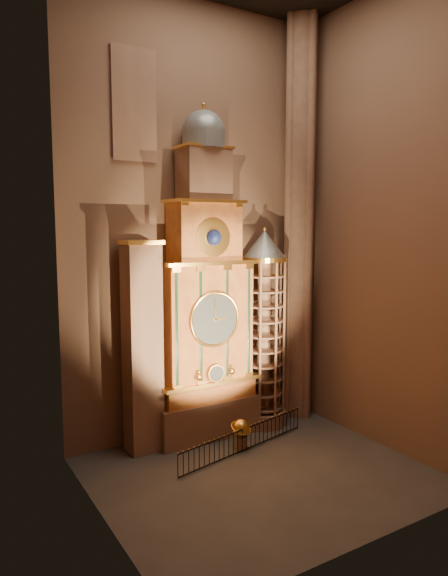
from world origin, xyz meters
TOP-DOWN VIEW (x-y plane):
  - floor at (0.00, 0.00)m, footprint 14.00×14.00m
  - wall_back at (0.00, 6.00)m, footprint 22.00×0.00m
  - wall_left at (-7.00, 0.00)m, footprint 0.00×22.00m
  - wall_right at (7.00, 0.00)m, footprint 0.00×22.00m
  - astronomical_clock at (0.00, 4.96)m, footprint 5.60×2.41m
  - portrait_tower at (-3.40, 4.98)m, footprint 1.80×1.60m
  - stair_turret at (3.50, 4.70)m, footprint 2.50×2.50m
  - gothic_pier at (6.10, 5.00)m, footprint 2.04×2.04m
  - stained_glass_window at (-3.20, 5.92)m, footprint 2.20×0.14m
  - celestial_globe at (0.67, 2.58)m, footprint 1.30×1.26m
  - iron_railing at (0.65, 2.25)m, footprint 7.99×1.77m

SIDE VIEW (x-z plane):
  - floor at x=0.00m, z-range 0.00..0.00m
  - iron_railing at x=0.65m, z-range 0.05..1.16m
  - celestial_globe at x=0.67m, z-range 0.15..1.65m
  - portrait_tower at x=-3.40m, z-range 0.05..10.25m
  - stair_turret at x=3.50m, z-range -0.13..10.67m
  - astronomical_clock at x=0.00m, z-range -1.67..15.03m
  - wall_back at x=0.00m, z-range 0.00..22.00m
  - wall_left at x=-7.00m, z-range 0.00..22.00m
  - wall_right at x=7.00m, z-range 0.00..22.00m
  - gothic_pier at x=6.10m, z-range 0.00..22.00m
  - stained_glass_window at x=-3.20m, z-range 13.90..19.10m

